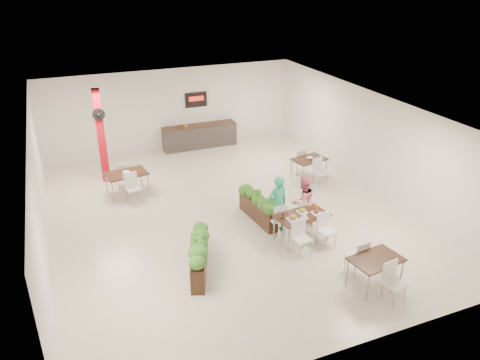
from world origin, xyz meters
The scene contains 12 objects.
ground centered at (0.00, 0.00, 0.00)m, with size 12.00×12.00×0.00m, color beige.
room_shell centered at (0.00, 0.00, 2.01)m, with size 10.10×12.10×3.22m.
red_column centered at (-3.00, 3.79, 1.64)m, with size 0.40×0.41×3.20m.
service_counter centered at (1.00, 5.65, 0.49)m, with size 3.00×0.64×2.20m.
main_table centered at (1.33, -2.15, 0.64)m, with size 1.48×1.74×0.92m.
diner_man centered at (0.94, -1.49, 0.83)m, with size 0.61×0.40×1.66m, color #27AA80.
diner_woman centered at (1.74, -1.49, 0.76)m, with size 0.73×0.57×1.51m, color #EA6885.
planter_left centered at (-1.63, -2.46, 0.52)m, with size 0.99×1.92×1.06m.
planter_right centered at (0.70, -0.73, 0.49)m, with size 0.54×1.86×0.97m.
side_table_a centered at (-2.50, 2.41, 0.64)m, with size 1.37×1.66×0.92m.
side_table_b centered at (3.52, 1.24, 0.62)m, with size 1.24×1.67×0.92m.
side_table_c centered at (1.90, -4.57, 0.62)m, with size 1.27×1.66×0.92m.
Camera 1 is at (-4.32, -11.58, 6.79)m, focal length 35.00 mm.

